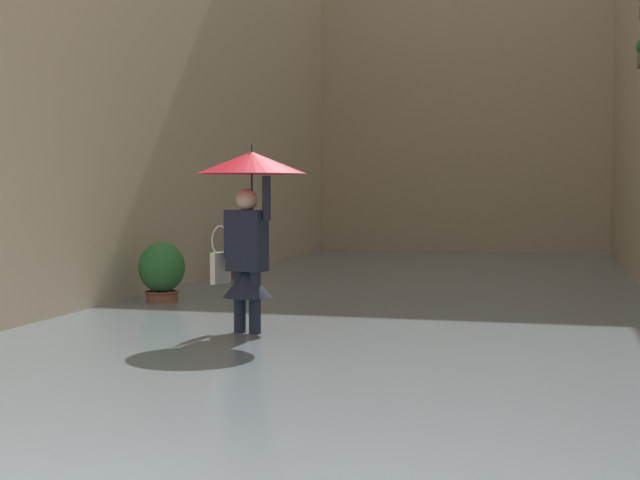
# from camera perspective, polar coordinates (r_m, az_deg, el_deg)

# --- Properties ---
(ground_plane) EXTENTS (60.00, 60.00, 0.00)m
(ground_plane) POSITION_cam_1_polar(r_m,az_deg,el_deg) (12.17, 4.59, -4.51)
(ground_plane) COLOR gray
(flood_water) EXTENTS (7.50, 24.48, 0.19)m
(flood_water) POSITION_cam_1_polar(r_m,az_deg,el_deg) (12.16, 4.59, -4.07)
(flood_water) COLOR slate
(flood_water) RESTS_ON ground_plane
(building_facade_right) EXTENTS (2.04, 22.48, 8.36)m
(building_facade_right) POSITION_cam_1_polar(r_m,az_deg,el_deg) (13.70, -13.68, 13.81)
(building_facade_right) COLOR beige
(building_facade_right) RESTS_ON ground_plane
(person_wading) EXTENTS (1.09, 1.09, 2.08)m
(person_wading) POSITION_cam_1_polar(r_m,az_deg,el_deg) (9.00, -4.48, 2.29)
(person_wading) COLOR #4C4233
(person_wading) RESTS_ON ground_plane
(potted_plant_far_right) EXTENTS (0.47, 0.47, 0.83)m
(potted_plant_far_right) POSITION_cam_1_polar(r_m,az_deg,el_deg) (14.81, -4.91, -1.37)
(potted_plant_far_right) COLOR brown
(potted_plant_far_right) RESTS_ON ground_plane
(potted_plant_near_right) EXTENTS (0.60, 0.60, 0.96)m
(potted_plant_near_right) POSITION_cam_1_polar(r_m,az_deg,el_deg) (11.84, -9.97, -2.13)
(potted_plant_near_right) COLOR #9E563D
(potted_plant_near_right) RESTS_ON ground_plane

